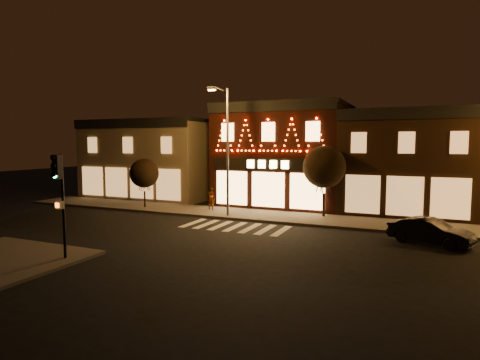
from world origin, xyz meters
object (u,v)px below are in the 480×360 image
Objects in this scene: traffic_signal_near at (60,185)px; pedestrian at (211,198)px; dark_sedan at (430,231)px; streetlamp_mid at (225,142)px.

traffic_signal_near is 2.66× the size of pedestrian.
traffic_signal_near reaches higher than dark_sedan.
dark_sedan is (12.79, -2.45, -4.60)m from streetlamp_mid.
pedestrian is at bearing 89.84° from traffic_signal_near.
streetlamp_mid is 2.16× the size of dark_sedan.
streetlamp_mid reaches higher than dark_sedan.
pedestrian is at bearing 96.09° from dark_sedan.
traffic_signal_near reaches higher than pedestrian.
dark_sedan is 2.36× the size of pedestrian.
pedestrian is (-2.15, 1.90, -4.26)m from streetlamp_mid.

